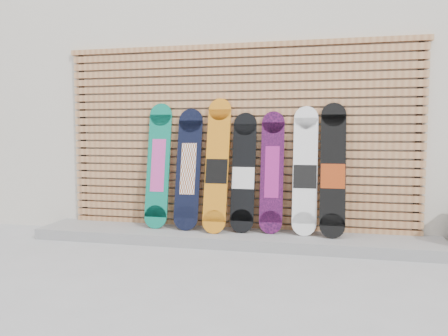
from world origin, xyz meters
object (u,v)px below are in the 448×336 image
at_px(snowboard_4, 272,172).
at_px(snowboard_6, 333,170).
at_px(snowboard_3, 243,173).
at_px(snowboard_5, 305,171).
at_px(snowboard_1, 188,169).
at_px(snowboard_0, 158,165).
at_px(snowboard_2, 217,166).

bearing_deg(snowboard_4, snowboard_6, -3.29).
relative_size(snowboard_3, snowboard_5, 0.95).
height_order(snowboard_1, snowboard_5, snowboard_5).
bearing_deg(snowboard_1, snowboard_4, 1.37).
bearing_deg(snowboard_3, snowboard_4, 2.68).
bearing_deg(snowboard_3, snowboard_0, 179.88).
bearing_deg(snowboard_0, snowboard_1, -1.60).
xyz_separation_m(snowboard_5, snowboard_6, (0.30, -0.03, 0.02)).
bearing_deg(snowboard_2, snowboard_5, 3.36).
xyz_separation_m(snowboard_2, snowboard_5, (1.00, 0.06, -0.05)).
bearing_deg(snowboard_4, snowboard_0, -179.45).
bearing_deg(snowboard_1, snowboard_6, -0.52).
height_order(snowboard_1, snowboard_4, snowboard_1).
bearing_deg(snowboard_0, snowboard_4, 0.55).
height_order(snowboard_0, snowboard_4, snowboard_0).
distance_m(snowboard_0, snowboard_4, 1.37).
height_order(snowboard_1, snowboard_2, snowboard_2).
bearing_deg(snowboard_4, snowboard_2, -173.88).
bearing_deg(snowboard_1, snowboard_0, 178.40).
height_order(snowboard_3, snowboard_6, snowboard_6).
bearing_deg(snowboard_5, snowboard_4, 178.64).
bearing_deg(snowboard_4, snowboard_1, -178.63).
xyz_separation_m(snowboard_4, snowboard_5, (0.37, -0.01, 0.02)).
distance_m(snowboard_4, snowboard_5, 0.37).
xyz_separation_m(snowboard_2, snowboard_6, (1.30, 0.03, -0.03)).
bearing_deg(snowboard_5, snowboard_3, -179.47).
height_order(snowboard_1, snowboard_3, snowboard_1).
distance_m(snowboard_0, snowboard_3, 1.04).
xyz_separation_m(snowboard_0, snowboard_1, (0.38, -0.01, -0.03)).
distance_m(snowboard_2, snowboard_4, 0.63).
xyz_separation_m(snowboard_4, snowboard_6, (0.67, -0.04, 0.03)).
xyz_separation_m(snowboard_2, snowboard_4, (0.63, 0.07, -0.07)).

